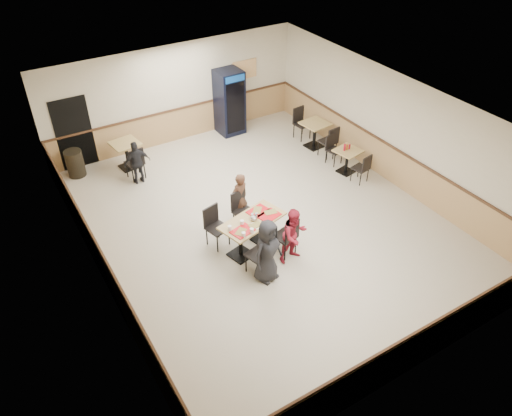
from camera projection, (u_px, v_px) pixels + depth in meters
ground at (263, 222)px, 12.37m from camera, size 10.00×10.00×0.00m
room_shell at (269, 141)px, 14.51m from camera, size 10.00×10.00×10.00m
main_table at (252, 229)px, 11.28m from camera, size 1.64×1.10×0.81m
main_chairs at (251, 231)px, 11.27m from camera, size 1.73×2.04×1.02m
diner_woman_left at (267, 251)px, 10.36m from camera, size 0.84×0.66×1.51m
diner_woman_right at (294, 235)px, 10.90m from camera, size 0.69×0.56×1.34m
diner_man_opposite at (239, 199)px, 11.98m from camera, size 0.56×0.43×1.38m
lone_diner at (137, 163)px, 13.44m from camera, size 0.74×0.33×1.25m
tabletop_clutter at (254, 220)px, 11.07m from camera, size 1.35×0.90×0.12m
side_table_near at (347, 158)px, 13.95m from camera, size 0.77×0.77×0.70m
side_table_near_chair_south at (360, 167)px, 13.58m from camera, size 0.48×0.48×0.89m
side_table_near_chair_north at (335, 150)px, 14.35m from camera, size 0.48×0.48×0.89m
side_table_far at (315, 131)px, 15.08m from camera, size 0.82×0.82×0.80m
side_table_far_chair_south at (328, 141)px, 14.66m from camera, size 0.52×0.52×1.01m
side_table_far_chair_north at (302, 123)px, 15.54m from camera, size 0.52×0.52×1.01m
condiment_caddy at (346, 147)px, 13.78m from camera, size 0.23×0.06×0.20m
back_table at (126, 151)px, 14.12m from camera, size 0.84×0.84×0.80m
back_table_chair_lone at (134, 162)px, 13.69m from camera, size 0.53×0.53×1.01m
pepsi_cooler at (230, 102)px, 15.58m from camera, size 0.79×0.80×2.05m
trash_bin at (75, 163)px, 13.87m from camera, size 0.49×0.49×0.77m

